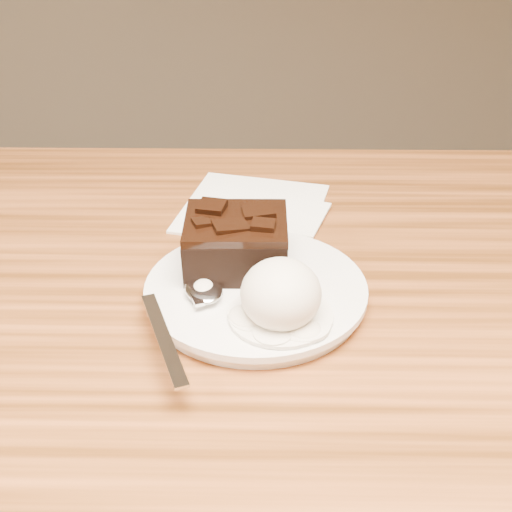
{
  "coord_description": "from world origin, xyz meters",
  "views": [
    {
      "loc": [
        0.09,
        -0.44,
        1.11
      ],
      "look_at": [
        0.08,
        0.07,
        0.79
      ],
      "focal_mm": 48.66,
      "sensor_mm": 36.0,
      "label": 1
    }
  ],
  "objects_px": {
    "plate": "(256,293)",
    "spoon": "(203,291)",
    "brownie": "(236,246)",
    "napkin": "(253,207)",
    "ice_cream_scoop": "(281,294)"
  },
  "relations": [
    {
      "from": "plate",
      "to": "ice_cream_scoop",
      "type": "bearing_deg",
      "value": -65.66
    },
    {
      "from": "brownie",
      "to": "napkin",
      "type": "height_order",
      "value": "brownie"
    },
    {
      "from": "ice_cream_scoop",
      "to": "spoon",
      "type": "bearing_deg",
      "value": 155.87
    },
    {
      "from": "ice_cream_scoop",
      "to": "spoon",
      "type": "height_order",
      "value": "ice_cream_scoop"
    },
    {
      "from": "plate",
      "to": "spoon",
      "type": "xyz_separation_m",
      "value": [
        -0.04,
        -0.02,
        0.01
      ]
    },
    {
      "from": "ice_cream_scoop",
      "to": "spoon",
      "type": "xyz_separation_m",
      "value": [
        -0.07,
        0.03,
        -0.02
      ]
    },
    {
      "from": "ice_cream_scoop",
      "to": "napkin",
      "type": "bearing_deg",
      "value": 97.02
    },
    {
      "from": "napkin",
      "to": "ice_cream_scoop",
      "type": "bearing_deg",
      "value": -82.98
    },
    {
      "from": "ice_cream_scoop",
      "to": "spoon",
      "type": "relative_size",
      "value": 0.4
    },
    {
      "from": "plate",
      "to": "brownie",
      "type": "distance_m",
      "value": 0.05
    },
    {
      "from": "spoon",
      "to": "napkin",
      "type": "height_order",
      "value": "spoon"
    },
    {
      "from": "ice_cream_scoop",
      "to": "napkin",
      "type": "height_order",
      "value": "ice_cream_scoop"
    },
    {
      "from": "brownie",
      "to": "ice_cream_scoop",
      "type": "bearing_deg",
      "value": -63.56
    },
    {
      "from": "napkin",
      "to": "spoon",
      "type": "bearing_deg",
      "value": -101.51
    },
    {
      "from": "brownie",
      "to": "spoon",
      "type": "relative_size",
      "value": 0.51
    }
  ]
}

